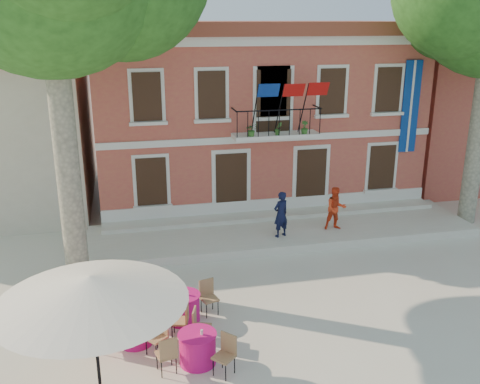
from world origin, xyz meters
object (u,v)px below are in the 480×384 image
cafe_table_3 (184,306)px  pedestrian_navy (281,214)px  pedestrian_orange (336,208)px  cafe_table_1 (198,347)px  patio_umbrella (91,289)px  cafe_table_0 (135,327)px

cafe_table_3 → pedestrian_navy: bearing=47.6°
pedestrian_orange → cafe_table_1: size_ratio=0.87×
pedestrian_orange → cafe_table_3: (-6.07, -4.53, -0.66)m
cafe_table_1 → cafe_table_3: size_ratio=1.01×
pedestrian_orange → cafe_table_1: 8.78m
patio_umbrella → pedestrian_orange: (8.13, 7.15, -1.47)m
patio_umbrella → cafe_table_1: bearing=19.0°
patio_umbrella → cafe_table_0: patio_umbrella is taller
pedestrian_navy → cafe_table_3: (-3.93, -4.30, -0.69)m
patio_umbrella → pedestrian_navy: patio_umbrella is taller
patio_umbrella → pedestrian_navy: (6.00, 6.92, -1.43)m
patio_umbrella → cafe_table_0: 2.95m
pedestrian_navy → cafe_table_1: (-3.84, -6.18, -0.69)m
pedestrian_orange → cafe_table_3: bearing=-139.6°
cafe_table_3 → patio_umbrella: bearing=-128.2°
pedestrian_navy → cafe_table_1: pedestrian_navy is taller
patio_umbrella → cafe_table_1: size_ratio=2.10×
patio_umbrella → cafe_table_1: (2.16, 0.74, -2.13)m
cafe_table_1 → cafe_table_3: 1.88m
pedestrian_navy → patio_umbrella: bearing=25.8°
pedestrian_navy → cafe_table_1: bearing=34.9°
patio_umbrella → cafe_table_1: patio_umbrella is taller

